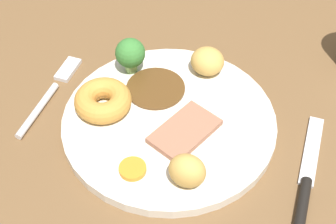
{
  "coord_description": "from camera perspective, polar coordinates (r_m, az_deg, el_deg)",
  "views": [
    {
      "loc": [
        13.64,
        -39.03,
        48.14
      ],
      "look_at": [
        -0.14,
        -2.77,
        6.0
      ],
      "focal_mm": 50.76,
      "sensor_mm": 36.0,
      "label": 1
    }
  ],
  "objects": [
    {
      "name": "dinner_plate",
      "position": [
        0.59,
        0.0,
        -1.13
      ],
      "size": [
        26.2,
        26.2,
        1.4
      ],
      "primitive_type": "cylinder",
      "color": "silver",
      "rests_on": "dining_table"
    },
    {
      "name": "broccoli_floret",
      "position": [
        0.62,
        -4.55,
        6.97
      ],
      "size": [
        3.95,
        3.95,
        4.98
      ],
      "color": "#8CB766",
      "rests_on": "dinner_plate"
    },
    {
      "name": "fork",
      "position": [
        0.64,
        -13.88,
        2.31
      ],
      "size": [
        2.13,
        15.29,
        0.9
      ],
      "rotation": [
        0.0,
        0.0,
        1.6
      ],
      "color": "silver",
      "rests_on": "dining_table"
    },
    {
      "name": "gravy_pool",
      "position": [
        0.61,
        -1.5,
        2.87
      ],
      "size": [
        7.65,
        7.65,
        0.3
      ],
      "primitive_type": "cylinder",
      "color": "#563819",
      "rests_on": "dinner_plate"
    },
    {
      "name": "meat_slice_main",
      "position": [
        0.56,
        2.02,
        -2.32
      ],
      "size": [
        7.66,
        9.53,
        0.8
      ],
      "primitive_type": "cube",
      "rotation": [
        0.0,
        0.0,
        4.34
      ],
      "color": "#9E664C",
      "rests_on": "dinner_plate"
    },
    {
      "name": "knife",
      "position": [
        0.55,
        16.17,
        -8.69
      ],
      "size": [
        2.11,
        18.54,
        1.2
      ],
      "rotation": [
        0.0,
        0.0,
        1.61
      ],
      "color": "black",
      "rests_on": "dining_table"
    },
    {
      "name": "roast_potato_right",
      "position": [
        0.51,
        2.33,
        -7.06
      ],
      "size": [
        4.41,
        3.81,
        3.81
      ],
      "primitive_type": "ellipsoid",
      "rotation": [
        0.0,
        0.0,
        6.2
      ],
      "color": "tan",
      "rests_on": "dinner_plate"
    },
    {
      "name": "carrot_coin_front",
      "position": [
        0.53,
        -4.27,
        -6.83
      ],
      "size": [
        3.08,
        3.08,
        0.62
      ],
      "primitive_type": "cylinder",
      "color": "orange",
      "rests_on": "dinner_plate"
    },
    {
      "name": "roast_potato_left",
      "position": [
        0.63,
        4.75,
        6.11
      ],
      "size": [
        5.27,
        5.12,
        3.52
      ],
      "primitive_type": "ellipsoid",
      "rotation": [
        0.0,
        0.0,
        4.5
      ],
      "color": "tan",
      "rests_on": "dinner_plate"
    },
    {
      "name": "yorkshire_pudding",
      "position": [
        0.59,
        -7.81,
        1.39
      ],
      "size": [
        7.1,
        7.1,
        2.67
      ],
      "primitive_type": "torus",
      "color": "#C68938",
      "rests_on": "dinner_plate"
    },
    {
      "name": "dining_table",
      "position": [
        0.62,
        1.03,
        -0.9
      ],
      "size": [
        120.0,
        84.0,
        3.6
      ],
      "primitive_type": "cube",
      "color": "brown",
      "rests_on": "ground"
    }
  ]
}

